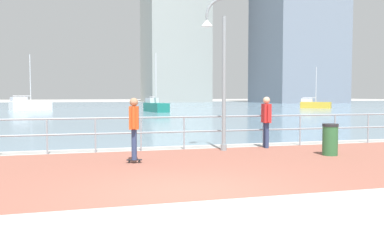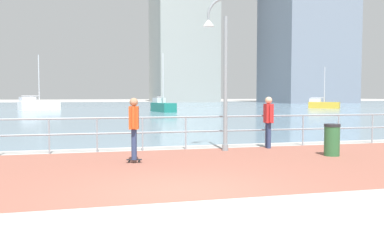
% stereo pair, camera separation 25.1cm
% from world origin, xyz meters
% --- Properties ---
extents(ground, '(220.00, 220.00, 0.00)m').
position_xyz_m(ground, '(0.00, 40.00, 0.00)').
color(ground, '#ADAAA5').
extents(brick_paving, '(28.00, 6.47, 0.01)m').
position_xyz_m(brick_paving, '(0.00, 2.65, 0.00)').
color(brick_paving, '#935647').
rests_on(brick_paving, ground).
extents(harbor_water, '(180.00, 88.00, 0.00)m').
position_xyz_m(harbor_water, '(0.00, 50.89, 0.00)').
color(harbor_water, '#6B899E').
rests_on(harbor_water, ground).
extents(waterfront_railing, '(25.25, 0.06, 1.08)m').
position_xyz_m(waterfront_railing, '(0.00, 5.89, 0.75)').
color(waterfront_railing, '#8C99A3').
rests_on(waterfront_railing, ground).
extents(lamppost, '(0.81, 0.36, 4.81)m').
position_xyz_m(lamppost, '(2.37, 5.31, 2.66)').
color(lamppost, gray).
rests_on(lamppost, ground).
extents(skateboarder, '(0.41, 0.56, 1.69)m').
position_xyz_m(skateboarder, '(-0.52, 3.63, 1.02)').
color(skateboarder, black).
rests_on(skateboarder, ground).
extents(bystander, '(0.27, 0.56, 1.70)m').
position_xyz_m(bystander, '(4.13, 5.54, 1.01)').
color(bystander, navy).
rests_on(bystander, ground).
extents(trash_bin, '(0.46, 0.46, 0.93)m').
position_xyz_m(trash_bin, '(5.18, 3.45, 0.47)').
color(trash_bin, '#2D6638').
rests_on(trash_bin, ground).
extents(sailboat_yellow, '(4.66, 3.25, 6.33)m').
position_xyz_m(sailboat_yellow, '(-7.00, 44.06, 0.60)').
color(sailboat_yellow, white).
rests_on(sailboat_yellow, ground).
extents(sailboat_gray, '(2.02, 4.45, 6.02)m').
position_xyz_m(sailboat_gray, '(6.02, 35.50, 0.57)').
color(sailboat_gray, '#197266').
rests_on(sailboat_gray, ground).
extents(sailboat_blue, '(3.64, 3.37, 5.33)m').
position_xyz_m(sailboat_blue, '(28.04, 41.12, 0.51)').
color(sailboat_blue, gold).
rests_on(sailboat_blue, ground).
extents(tower_glass, '(15.74, 17.08, 42.78)m').
position_xyz_m(tower_glass, '(45.20, 76.25, 20.55)').
color(tower_glass, slate).
rests_on(tower_glass, ground).
extents(tower_concrete, '(13.83, 17.23, 44.41)m').
position_xyz_m(tower_concrete, '(21.30, 92.35, 21.37)').
color(tower_concrete, '#939993').
rests_on(tower_concrete, ground).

